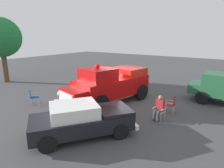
{
  "coord_description": "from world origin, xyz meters",
  "views": [
    {
      "loc": [
        -6.31,
        10.36,
        4.2
      ],
      "look_at": [
        0.58,
        0.46,
        1.18
      ],
      "focal_mm": 30.95,
      "sensor_mm": 36.0,
      "label": 1
    }
  ],
  "objects_px": {
    "vintage_fire_truck": "(109,84)",
    "lawn_chair_by_car": "(172,103)",
    "lawn_chair_spare": "(32,95)",
    "traffic_cone": "(69,94)",
    "spectator_standing": "(104,73)",
    "classic_hot_rod": "(83,119)",
    "oak_tree_left": "(1,38)",
    "lawn_chair_near_truck": "(160,108)",
    "spectator_seated": "(159,107)"
  },
  "relations": [
    {
      "from": "vintage_fire_truck",
      "to": "oak_tree_left",
      "type": "bearing_deg",
      "value": 4.25
    },
    {
      "from": "classic_hot_rod",
      "to": "spectator_standing",
      "type": "height_order",
      "value": "spectator_standing"
    },
    {
      "from": "lawn_chair_by_car",
      "to": "spectator_standing",
      "type": "relative_size",
      "value": 0.61
    },
    {
      "from": "oak_tree_left",
      "to": "traffic_cone",
      "type": "bearing_deg",
      "value": 179.35
    },
    {
      "from": "traffic_cone",
      "to": "lawn_chair_spare",
      "type": "bearing_deg",
      "value": 66.14
    },
    {
      "from": "lawn_chair_spare",
      "to": "oak_tree_left",
      "type": "xyz_separation_m",
      "value": [
        7.53,
        -2.22,
        3.44
      ]
    },
    {
      "from": "traffic_cone",
      "to": "lawn_chair_by_car",
      "type": "bearing_deg",
      "value": -167.38
    },
    {
      "from": "vintage_fire_truck",
      "to": "traffic_cone",
      "type": "height_order",
      "value": "vintage_fire_truck"
    },
    {
      "from": "vintage_fire_truck",
      "to": "oak_tree_left",
      "type": "distance_m",
      "value": 11.64
    },
    {
      "from": "classic_hot_rod",
      "to": "traffic_cone",
      "type": "relative_size",
      "value": 7.29
    },
    {
      "from": "vintage_fire_truck",
      "to": "spectator_seated",
      "type": "bearing_deg",
      "value": 168.38
    },
    {
      "from": "lawn_chair_spare",
      "to": "oak_tree_left",
      "type": "relative_size",
      "value": 0.18
    },
    {
      "from": "oak_tree_left",
      "to": "lawn_chair_near_truck",
      "type": "bearing_deg",
      "value": -179.18
    },
    {
      "from": "lawn_chair_by_car",
      "to": "traffic_cone",
      "type": "relative_size",
      "value": 1.61
    },
    {
      "from": "classic_hot_rod",
      "to": "oak_tree_left",
      "type": "height_order",
      "value": "oak_tree_left"
    },
    {
      "from": "lawn_chair_spare",
      "to": "traffic_cone",
      "type": "bearing_deg",
      "value": -113.86
    },
    {
      "from": "classic_hot_rod",
      "to": "lawn_chair_near_truck",
      "type": "xyz_separation_m",
      "value": [
        -2.11,
        -3.53,
        -0.16
      ]
    },
    {
      "from": "lawn_chair_by_car",
      "to": "lawn_chair_near_truck",
      "type": "bearing_deg",
      "value": 79.71
    },
    {
      "from": "classic_hot_rod",
      "to": "spectator_standing",
      "type": "xyz_separation_m",
      "value": [
        4.98,
        -8.04,
        0.22
      ]
    },
    {
      "from": "vintage_fire_truck",
      "to": "spectator_standing",
      "type": "height_order",
      "value": "vintage_fire_truck"
    },
    {
      "from": "vintage_fire_truck",
      "to": "lawn_chair_by_car",
      "type": "bearing_deg",
      "value": -171.76
    },
    {
      "from": "classic_hot_rod",
      "to": "spectator_seated",
      "type": "height_order",
      "value": "classic_hot_rod"
    },
    {
      "from": "lawn_chair_spare",
      "to": "traffic_cone",
      "type": "xyz_separation_m",
      "value": [
        -0.94,
        -2.12,
        -0.28
      ]
    },
    {
      "from": "classic_hot_rod",
      "to": "oak_tree_left",
      "type": "bearing_deg",
      "value": -14.48
    },
    {
      "from": "vintage_fire_truck",
      "to": "spectator_standing",
      "type": "relative_size",
      "value": 3.76
    },
    {
      "from": "classic_hot_rod",
      "to": "lawn_chair_near_truck",
      "type": "relative_size",
      "value": 4.54
    },
    {
      "from": "oak_tree_left",
      "to": "classic_hot_rod",
      "type": "bearing_deg",
      "value": 165.52
    },
    {
      "from": "lawn_chair_near_truck",
      "to": "traffic_cone",
      "type": "xyz_separation_m",
      "value": [
        6.47,
        0.31,
        -0.28
      ]
    },
    {
      "from": "spectator_seated",
      "to": "oak_tree_left",
      "type": "distance_m",
      "value": 15.28
    },
    {
      "from": "lawn_chair_spare",
      "to": "spectator_standing",
      "type": "distance_m",
      "value": 6.96
    },
    {
      "from": "classic_hot_rod",
      "to": "traffic_cone",
      "type": "bearing_deg",
      "value": -36.46
    },
    {
      "from": "lawn_chair_spare",
      "to": "spectator_standing",
      "type": "height_order",
      "value": "spectator_standing"
    },
    {
      "from": "lawn_chair_spare",
      "to": "oak_tree_left",
      "type": "height_order",
      "value": "oak_tree_left"
    },
    {
      "from": "traffic_cone",
      "to": "oak_tree_left",
      "type": "bearing_deg",
      "value": -0.65
    },
    {
      "from": "lawn_chair_near_truck",
      "to": "classic_hot_rod",
      "type": "bearing_deg",
      "value": 59.08
    },
    {
      "from": "lawn_chair_near_truck",
      "to": "lawn_chair_spare",
      "type": "relative_size",
      "value": 1.0
    },
    {
      "from": "lawn_chair_near_truck",
      "to": "traffic_cone",
      "type": "relative_size",
      "value": 1.61
    },
    {
      "from": "lawn_chair_near_truck",
      "to": "spectator_seated",
      "type": "relative_size",
      "value": 0.79
    },
    {
      "from": "lawn_chair_spare",
      "to": "spectator_seated",
      "type": "bearing_deg",
      "value": -162.67
    },
    {
      "from": "spectator_seated",
      "to": "lawn_chair_by_car",
      "type": "bearing_deg",
      "value": -100.23
    },
    {
      "from": "lawn_chair_spare",
      "to": "traffic_cone",
      "type": "distance_m",
      "value": 2.34
    },
    {
      "from": "lawn_chair_by_car",
      "to": "spectator_standing",
      "type": "bearing_deg",
      "value": -24.48
    },
    {
      "from": "lawn_chair_spare",
      "to": "spectator_seated",
      "type": "relative_size",
      "value": 0.79
    },
    {
      "from": "vintage_fire_truck",
      "to": "classic_hot_rod",
      "type": "xyz_separation_m",
      "value": [
        -1.57,
        4.15,
        -0.45
      ]
    },
    {
      "from": "oak_tree_left",
      "to": "spectator_standing",
      "type": "bearing_deg",
      "value": -148.92
    },
    {
      "from": "lawn_chair_by_car",
      "to": "lawn_chair_spare",
      "type": "bearing_deg",
      "value": 25.4
    },
    {
      "from": "lawn_chair_near_truck",
      "to": "traffic_cone",
      "type": "height_order",
      "value": "lawn_chair_near_truck"
    },
    {
      "from": "lawn_chair_by_car",
      "to": "spectator_standing",
      "type": "distance_m",
      "value": 8.04
    },
    {
      "from": "lawn_chair_by_car",
      "to": "traffic_cone",
      "type": "distance_m",
      "value": 6.85
    },
    {
      "from": "classic_hot_rod",
      "to": "lawn_chair_by_car",
      "type": "relative_size",
      "value": 4.54
    }
  ]
}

